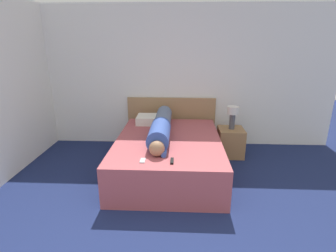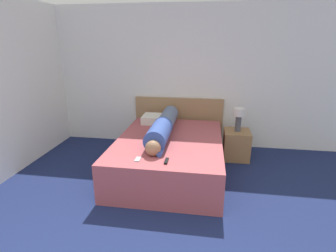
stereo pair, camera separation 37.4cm
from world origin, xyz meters
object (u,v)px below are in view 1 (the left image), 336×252
bed (168,155)px  person_lying (161,127)px  tv_remote (172,161)px  cell_phone (143,160)px  nightstand (230,142)px  table_lamp (233,114)px  pillow_near_headboard (152,119)px

bed → person_lying: bearing=137.6°
tv_remote → cell_phone: tv_remote is taller
nightstand → person_lying: size_ratio=0.29×
table_lamp → person_lying: table_lamp is taller
cell_phone → pillow_near_headboard: bearing=91.6°
table_lamp → bed: bearing=-148.1°
person_lying → pillow_near_headboard: bearing=107.5°
bed → tv_remote: bearing=-84.3°
table_lamp → person_lying: bearing=-154.9°
bed → nightstand: size_ratio=4.21×
pillow_near_headboard → tv_remote: pillow_near_headboard is taller
person_lying → cell_phone: person_lying is taller
bed → nightstand: bed is taller
nightstand → person_lying: 1.39m
person_lying → pillow_near_headboard: 0.69m
person_lying → cell_phone: bearing=-100.2°
bed → cell_phone: 0.89m
nightstand → tv_remote: (-0.99, -1.47, 0.31)m
nightstand → tv_remote: 1.80m
nightstand → cell_phone: size_ratio=3.81×
table_lamp → tv_remote: size_ratio=2.66×
table_lamp → cell_phone: bearing=-132.8°
nightstand → tv_remote: bearing=-124.0°
table_lamp → cell_phone: size_ratio=3.07×
pillow_near_headboard → bed: bearing=-66.9°
nightstand → table_lamp: table_lamp is taller
table_lamp → cell_phone: 2.01m
tv_remote → cell_phone: (-0.36, 0.01, -0.01)m
bed → person_lying: (-0.12, 0.11, 0.41)m
pillow_near_headboard → tv_remote: size_ratio=3.62×
table_lamp → pillow_near_headboard: size_ratio=0.74×
bed → pillow_near_headboard: size_ratio=3.84×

